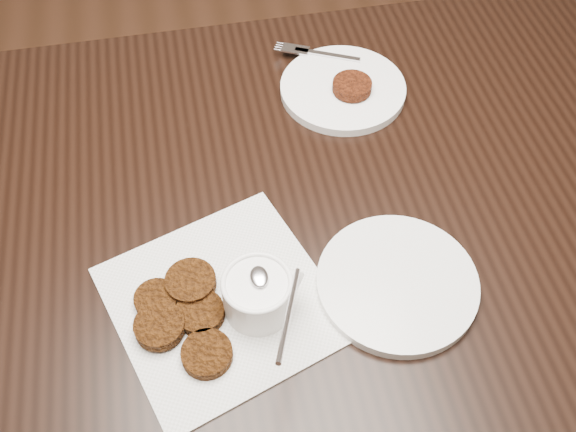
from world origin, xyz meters
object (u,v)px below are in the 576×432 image
(sauce_ramekin, at_px, (257,281))
(plate_with_patty, at_px, (343,85))
(napkin, at_px, (222,302))
(table, at_px, (294,321))
(plate_empty, at_px, (397,283))

(sauce_ramekin, xyz_separation_m, plate_with_patty, (0.22, 0.39, -0.05))
(napkin, distance_m, plate_with_patty, 0.46)
(table, height_order, sauce_ramekin, sauce_ramekin)
(sauce_ramekin, relative_size, plate_empty, 0.58)
(napkin, relative_size, sauce_ramekin, 2.17)
(napkin, xyz_separation_m, plate_with_patty, (0.26, 0.37, 0.01))
(table, xyz_separation_m, napkin, (-0.13, -0.15, 0.38))
(sauce_ramekin, distance_m, plate_with_patty, 0.45)
(napkin, bearing_deg, sauce_ramekin, -20.56)
(napkin, bearing_deg, plate_with_patty, 54.92)
(plate_with_patty, bearing_deg, plate_empty, -93.36)
(plate_with_patty, bearing_deg, sauce_ramekin, -118.81)
(plate_empty, bearing_deg, sauce_ramekin, 179.00)
(table, distance_m, plate_empty, 0.43)
(table, distance_m, sauce_ramekin, 0.48)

